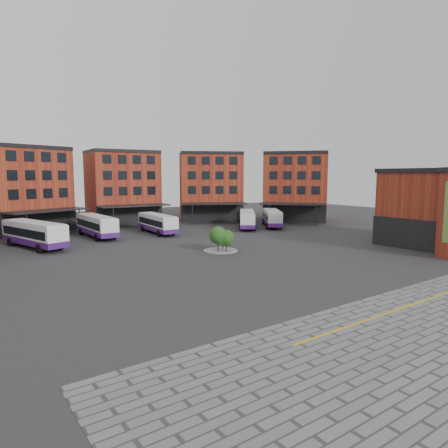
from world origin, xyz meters
TOP-DOWN VIEW (x-y plane):
  - ground at (0.00, 0.00)m, footprint 160.00×160.00m
  - yellow_line at (2.00, -14.00)m, footprint 26.00×0.15m
  - main_building at (-4.77, 38.25)m, footprint 94.14×42.48m
  - east_building at (28.70, -3.06)m, footprint 17.40×15.40m
  - tree_island at (1.94, 11.52)m, footprint 4.40×4.40m
  - bus_b at (-17.15, 28.11)m, footprint 6.29×12.91m
  - bus_c at (-7.33, 32.75)m, footprint 3.18×12.11m
  - bus_d at (2.33, 31.09)m, footprint 3.36×11.46m
  - bus_e at (18.70, 27.54)m, footprint 8.83×10.46m
  - bus_f at (23.98, 26.63)m, footprint 8.74×10.78m

SIDE VIEW (x-z plane):
  - ground at x=0.00m, z-range 0.00..0.00m
  - yellow_line at x=2.00m, z-range 0.02..0.04m
  - bus_e at x=18.70m, z-range 0.13..3.28m
  - bus_d at x=2.33m, z-range 0.13..3.32m
  - bus_f at x=23.98m, z-range 0.13..3.34m
  - tree_island at x=1.94m, z-range 0.08..3.40m
  - bus_c at x=-7.33m, z-range 0.14..3.54m
  - bus_b at x=-17.15m, z-range 0.15..3.70m
  - east_building at x=28.70m, z-range -0.01..10.59m
  - main_building at x=-4.77m, z-range -0.07..14.53m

